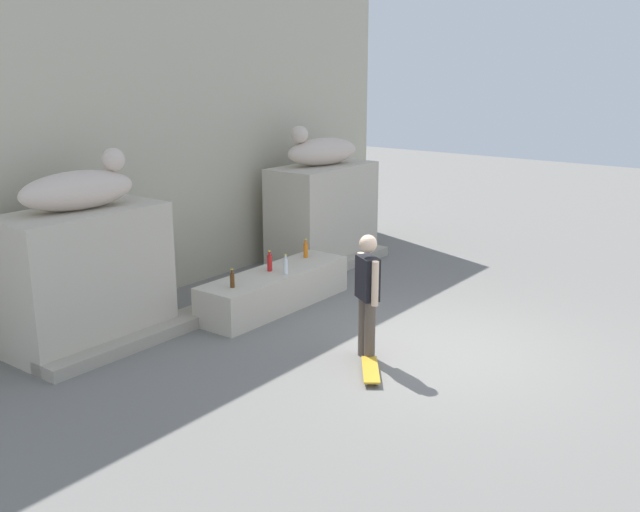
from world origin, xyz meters
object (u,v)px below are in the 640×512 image
at_px(bottle_red, 270,262).
at_px(statue_reclining_right, 321,150).
at_px(skater, 367,291).
at_px(statue_reclining_left, 80,188).
at_px(bottle_orange, 306,250).
at_px(bottle_clear, 286,266).
at_px(skateboard, 371,370).
at_px(bottle_brown, 232,280).

bearing_deg(bottle_red, statue_reclining_right, 20.68).
bearing_deg(skater, statue_reclining_left, 60.19).
bearing_deg(skater, bottle_orange, -4.59).
xyz_separation_m(skater, bottle_orange, (1.78, 2.42, -0.20)).
distance_m(statue_reclining_right, bottle_red, 3.21).
bearing_deg(bottle_clear, statue_reclining_right, 26.43).
bearing_deg(statue_reclining_left, statue_reclining_right, 7.41).
bearing_deg(skateboard, statue_reclining_right, 7.51).
distance_m(skater, bottle_brown, 2.25).
distance_m(statue_reclining_right, skateboard, 5.79).
height_order(skater, bottle_brown, skater).
height_order(statue_reclining_left, bottle_orange, statue_reclining_left).
height_order(skater, bottle_clear, skater).
bearing_deg(statue_reclining_left, bottle_orange, -7.53).
bearing_deg(bottle_orange, statue_reclining_left, 165.21).
relative_size(statue_reclining_right, skateboard, 2.21).
bearing_deg(statue_reclining_left, skater, -54.30).
relative_size(bottle_orange, bottle_clear, 1.00).
xyz_separation_m(statue_reclining_right, bottle_clear, (-2.67, -1.33, -1.44)).
bearing_deg(bottle_orange, bottle_clear, -159.31).
relative_size(skater, bottle_red, 5.08).
bearing_deg(skater, bottle_red, 13.14).
relative_size(statue_reclining_right, skater, 1.01).
height_order(bottle_red, bottle_orange, bottle_red).
bearing_deg(bottle_red, bottle_orange, 2.97).
height_order(statue_reclining_right, bottle_clear, statue_reclining_right).
bearing_deg(bottle_brown, bottle_clear, -10.35).
bearing_deg(skateboard, statue_reclining_left, 74.68).
bearing_deg(skateboard, bottle_brown, 48.78).
height_order(skater, bottle_red, skater).
bearing_deg(statue_reclining_right, bottle_red, 34.34).
bearing_deg(skateboard, bottle_orange, 15.36).
xyz_separation_m(statue_reclining_right, bottle_red, (-2.69, -1.02, -1.43)).
bearing_deg(bottle_clear, bottle_red, 92.91).
relative_size(skater, bottle_orange, 5.26).
xyz_separation_m(skateboard, bottle_brown, (0.23, 2.57, 0.64)).
xyz_separation_m(skater, bottle_clear, (0.81, 2.05, -0.20)).
distance_m(statue_reclining_right, bottle_brown, 4.11).
bearing_deg(statue_reclining_left, bottle_brown, -27.41).
distance_m(statue_reclining_left, bottle_red, 3.15).
relative_size(statue_reclining_left, skateboard, 2.17).
xyz_separation_m(statue_reclining_left, skateboard, (1.41, -3.71, -2.10)).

